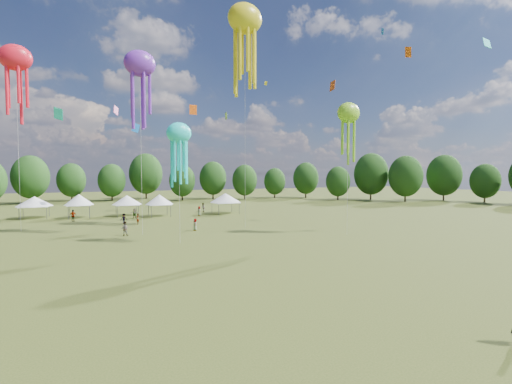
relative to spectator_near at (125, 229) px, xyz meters
name	(u,v)px	position (x,y,z in m)	size (l,w,h in m)	color
ground	(356,359)	(6.13, -34.34, -0.87)	(300.00, 300.00, 0.00)	#384416
spectator_near	(125,229)	(0.00, 0.00, 0.00)	(0.85, 0.66, 1.74)	gray
spectators_far	(153,214)	(5.49, 14.82, -0.04)	(23.27, 22.35, 1.84)	gray
festival_tents	(131,200)	(2.65, 20.89, 2.04)	(37.16, 12.18, 4.04)	#47474C
show_kites	(182,68)	(7.23, 0.47, 20.01)	(40.33, 21.64, 30.30)	purple
small_kites	(181,20)	(9.17, 9.02, 29.47)	(70.94, 65.67, 39.47)	purple
treeline	(125,178)	(2.27, 28.17, 5.67)	(201.57, 95.24, 13.43)	#38281C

